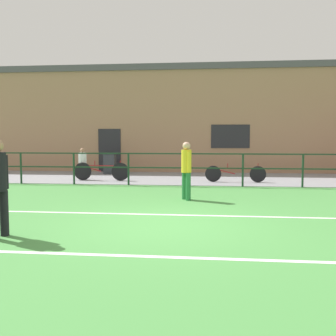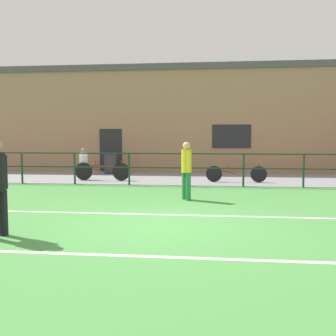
% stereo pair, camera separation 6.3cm
% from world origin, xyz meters
% --- Properties ---
extents(ground, '(60.00, 44.00, 0.04)m').
position_xyz_m(ground, '(0.00, 0.00, -0.02)').
color(ground, '#478C42').
extents(field_line_touchline, '(36.00, 0.11, 0.00)m').
position_xyz_m(field_line_touchline, '(0.00, 0.94, 0.00)').
color(field_line_touchline, white).
rests_on(field_line_touchline, ground).
extents(field_line_hash, '(36.00, 0.11, 0.00)m').
position_xyz_m(field_line_hash, '(0.00, -2.04, 0.00)').
color(field_line_hash, white).
rests_on(field_line_hash, ground).
extents(pavement_strip, '(48.00, 5.00, 0.02)m').
position_xyz_m(pavement_strip, '(0.00, 8.50, 0.01)').
color(pavement_strip, gray).
rests_on(pavement_strip, ground).
extents(perimeter_fence, '(36.07, 0.07, 1.15)m').
position_xyz_m(perimeter_fence, '(0.00, 6.00, 0.75)').
color(perimeter_fence, '#193823').
rests_on(perimeter_fence, ground).
extents(clubhouse_facade, '(28.00, 2.56, 5.18)m').
position_xyz_m(clubhouse_facade, '(-0.00, 12.20, 2.60)').
color(clubhouse_facade, '#A37A5B').
rests_on(clubhouse_facade, ground).
extents(player_striker, '(0.28, 0.39, 1.58)m').
position_xyz_m(player_striker, '(0.23, 3.02, 0.90)').
color(player_striker, '#237038').
rests_on(player_striker, ground).
extents(spectator_child, '(0.34, 0.22, 1.25)m').
position_xyz_m(spectator_child, '(-4.15, 7.40, 0.73)').
color(spectator_child, '#232D4C').
rests_on(spectator_child, pavement_strip).
extents(bicycle_parked_1, '(2.26, 0.04, 0.71)m').
position_xyz_m(bicycle_parked_1, '(1.82, 7.20, 0.34)').
color(bicycle_parked_1, black).
rests_on(bicycle_parked_1, pavement_strip).
extents(bicycle_parked_2, '(2.20, 0.04, 0.78)m').
position_xyz_m(bicycle_parked_2, '(-3.33, 7.20, 0.38)').
color(bicycle_parked_2, black).
rests_on(bicycle_parked_2, pavement_strip).
extents(trash_bin_0, '(0.54, 0.46, 0.96)m').
position_xyz_m(trash_bin_0, '(-3.70, 9.91, 0.50)').
color(trash_bin_0, '#33383D').
rests_on(trash_bin_0, pavement_strip).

